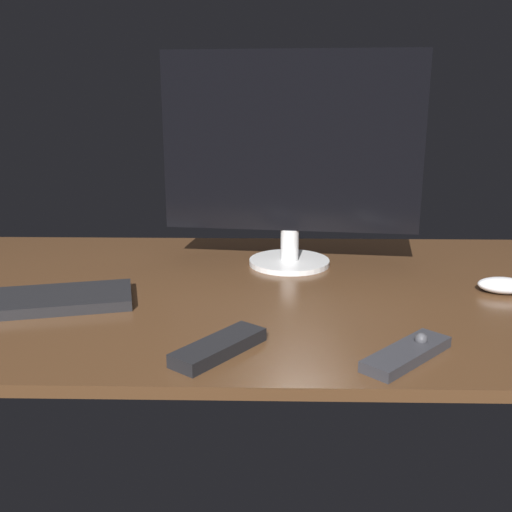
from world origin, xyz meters
TOP-DOWN VIEW (x-y plane):
  - desk at (0.00, 0.00)cm, footprint 140.00×84.00cm
  - monitor at (9.29, 17.30)cm, footprint 56.97×18.57cm
  - keyboard at (-40.02, -11.30)cm, footprint 39.16×22.24cm
  - computer_mouse at (51.26, -1.75)cm, footprint 10.68×7.51cm
  - media_remote at (25.53, -32.42)cm, footprint 15.96×16.21cm
  - tv_remote at (-3.06, -31.20)cm, footprint 14.52×16.65cm

SIDE VIEW (x-z plane):
  - desk at x=0.00cm, z-range 0.00..2.00cm
  - media_remote at x=25.53cm, z-range 1.38..4.47cm
  - keyboard at x=-40.02cm, z-range 2.00..3.98cm
  - tv_remote at x=-3.06cm, z-range 2.00..4.13cm
  - computer_mouse at x=51.26cm, z-range 2.00..5.12cm
  - monitor at x=9.29cm, z-range 4.18..51.58cm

